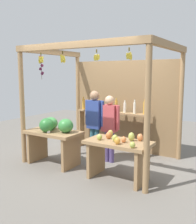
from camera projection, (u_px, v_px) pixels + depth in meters
name	position (u px, v px, depth m)	size (l,w,h in m)	color
ground_plane	(103.00, 160.00, 5.82)	(12.00, 12.00, 0.00)	slate
market_stall	(113.00, 94.00, 5.99)	(2.94, 2.11, 2.49)	#99754C
fruit_counter_left	(54.00, 133.00, 5.48)	(1.19, 0.64, 1.02)	#99754C
fruit_counter_right	(118.00, 151.00, 4.70)	(1.19, 0.65, 0.88)	#99754C
bottle_shelf_unit	(111.00, 119.00, 6.44)	(1.89, 0.22, 1.35)	#99754C
vendor_man	(95.00, 119.00, 5.72)	(0.48, 0.21, 1.56)	#2E6074
vendor_woman	(109.00, 123.00, 5.60)	(0.48, 0.20, 1.46)	#54437D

